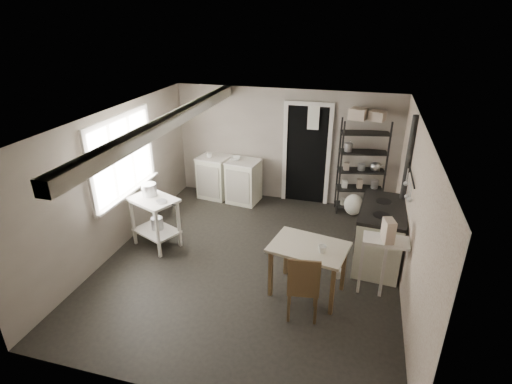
% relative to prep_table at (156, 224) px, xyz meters
% --- Properties ---
extents(floor, '(5.00, 5.00, 0.00)m').
position_rel_prep_table_xyz_m(floor, '(1.68, -0.10, -0.40)').
color(floor, black).
rests_on(floor, ground).
extents(ceiling, '(5.00, 5.00, 0.00)m').
position_rel_prep_table_xyz_m(ceiling, '(1.68, -0.10, 1.90)').
color(ceiling, silver).
rests_on(ceiling, wall_back).
extents(wall_back, '(4.50, 0.02, 2.30)m').
position_rel_prep_table_xyz_m(wall_back, '(1.68, 2.40, 0.75)').
color(wall_back, '#A5998C').
rests_on(wall_back, ground).
extents(wall_front, '(4.50, 0.02, 2.30)m').
position_rel_prep_table_xyz_m(wall_front, '(1.68, -2.60, 0.75)').
color(wall_front, '#A5998C').
rests_on(wall_front, ground).
extents(wall_left, '(0.02, 5.00, 2.30)m').
position_rel_prep_table_xyz_m(wall_left, '(-0.57, -0.10, 0.75)').
color(wall_left, '#A5998C').
rests_on(wall_left, ground).
extents(wall_right, '(0.02, 5.00, 2.30)m').
position_rel_prep_table_xyz_m(wall_right, '(3.93, -0.10, 0.75)').
color(wall_right, '#A5998C').
rests_on(wall_right, ground).
extents(window, '(0.12, 1.76, 1.28)m').
position_rel_prep_table_xyz_m(window, '(-0.54, 0.10, 1.10)').
color(window, white).
rests_on(window, wall_left).
extents(doorway, '(0.96, 0.10, 2.08)m').
position_rel_prep_table_xyz_m(doorway, '(2.13, 2.37, 0.60)').
color(doorway, white).
rests_on(doorway, ground).
extents(ceiling_beam, '(0.18, 5.00, 0.18)m').
position_rel_prep_table_xyz_m(ceiling_beam, '(0.48, -0.10, 1.80)').
color(ceiling_beam, white).
rests_on(ceiling_beam, ceiling).
extents(wallpaper_panel, '(0.01, 5.00, 2.30)m').
position_rel_prep_table_xyz_m(wallpaper_panel, '(3.92, -0.10, 0.75)').
color(wallpaper_panel, beige).
rests_on(wallpaper_panel, wall_right).
extents(utensil_rail, '(0.06, 1.20, 0.44)m').
position_rel_prep_table_xyz_m(utensil_rail, '(3.87, 0.50, 1.15)').
color(utensil_rail, '#BBBBBD').
rests_on(utensil_rail, wall_right).
extents(prep_table, '(0.91, 0.80, 0.87)m').
position_rel_prep_table_xyz_m(prep_table, '(0.00, 0.00, 0.00)').
color(prep_table, white).
rests_on(prep_table, ground).
extents(stockpot, '(0.29, 0.29, 0.26)m').
position_rel_prep_table_xyz_m(stockpot, '(-0.11, 0.11, 0.54)').
color(stockpot, '#BBBBBD').
rests_on(stockpot, prep_table).
extents(saucepan, '(0.21, 0.21, 0.09)m').
position_rel_prep_table_xyz_m(saucepan, '(0.20, -0.08, 0.45)').
color(saucepan, '#BBBBBD').
rests_on(saucepan, prep_table).
extents(bucket, '(0.24, 0.24, 0.22)m').
position_rel_prep_table_xyz_m(bucket, '(-0.00, 0.04, -0.02)').
color(bucket, '#BBBBBD').
rests_on(bucket, prep_table).
extents(base_cabinets, '(1.42, 0.76, 0.89)m').
position_rel_prep_table_xyz_m(base_cabinets, '(0.58, 2.08, 0.06)').
color(base_cabinets, '#ECE8CD').
rests_on(base_cabinets, ground).
extents(mixing_bowl, '(0.31, 0.31, 0.07)m').
position_rel_prep_table_xyz_m(mixing_bowl, '(0.73, 2.06, 0.56)').
color(mixing_bowl, white).
rests_on(mixing_bowl, base_cabinets).
extents(counter_cup, '(0.13, 0.13, 0.10)m').
position_rel_prep_table_xyz_m(counter_cup, '(0.19, 2.03, 0.57)').
color(counter_cup, white).
rests_on(counter_cup, base_cabinets).
extents(shelf_rack, '(0.93, 0.52, 1.85)m').
position_rel_prep_table_xyz_m(shelf_rack, '(3.22, 2.21, 0.55)').
color(shelf_rack, black).
rests_on(shelf_rack, ground).
extents(shelf_jar, '(0.09, 0.09, 0.18)m').
position_rel_prep_table_xyz_m(shelf_jar, '(2.96, 2.25, 0.96)').
color(shelf_jar, white).
rests_on(shelf_jar, shelf_rack).
extents(storage_box_a, '(0.35, 0.33, 0.20)m').
position_rel_prep_table_xyz_m(storage_box_a, '(3.05, 2.16, 1.61)').
color(storage_box_a, beige).
rests_on(storage_box_a, shelf_rack).
extents(storage_box_b, '(0.33, 0.31, 0.17)m').
position_rel_prep_table_xyz_m(storage_box_b, '(3.38, 2.18, 1.59)').
color(storage_box_b, beige).
rests_on(storage_box_b, shelf_rack).
extents(stove, '(0.77, 1.26, 0.95)m').
position_rel_prep_table_xyz_m(stove, '(3.60, 0.47, 0.04)').
color(stove, '#ECE8CD').
rests_on(stove, ground).
extents(stovepipe, '(0.13, 0.13, 1.52)m').
position_rel_prep_table_xyz_m(stovepipe, '(3.89, 0.89, 1.19)').
color(stovepipe, black).
rests_on(stovepipe, stove).
extents(side_ledge, '(0.60, 0.33, 0.92)m').
position_rel_prep_table_xyz_m(side_ledge, '(3.61, -0.40, 0.03)').
color(side_ledge, white).
rests_on(side_ledge, ground).
extents(oats_box, '(0.18, 0.23, 0.31)m').
position_rel_prep_table_xyz_m(oats_box, '(3.62, -0.45, 0.61)').
color(oats_box, beige).
rests_on(oats_box, side_ledge).
extents(work_table, '(1.12, 0.88, 0.77)m').
position_rel_prep_table_xyz_m(work_table, '(2.63, -0.59, -0.02)').
color(work_table, beige).
rests_on(work_table, ground).
extents(table_cup, '(0.14, 0.14, 0.10)m').
position_rel_prep_table_xyz_m(table_cup, '(2.82, -0.70, 0.41)').
color(table_cup, white).
rests_on(table_cup, work_table).
extents(chair, '(0.45, 0.46, 0.96)m').
position_rel_prep_table_xyz_m(chair, '(2.64, -1.04, 0.08)').
color(chair, brown).
rests_on(chair, ground).
extents(flour_sack, '(0.43, 0.39, 0.43)m').
position_rel_prep_table_xyz_m(flour_sack, '(3.15, 2.00, -0.16)').
color(flour_sack, white).
rests_on(flour_sack, ground).
extents(floor_crock, '(0.11, 0.11, 0.14)m').
position_rel_prep_table_xyz_m(floor_crock, '(3.04, -0.12, -0.33)').
color(floor_crock, white).
rests_on(floor_crock, ground).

